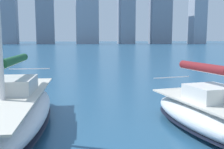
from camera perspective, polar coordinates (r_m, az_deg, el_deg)
The scene contains 3 objects.
city_skyline at distance 163.67m, azimuth -11.85°, elevation 14.56°, with size 174.23×23.45×55.00m.
sailboat_maroon at distance 10.10m, azimuth 21.69°, elevation -8.20°, with size 3.34×6.98×10.62m.
sailboat_forest at distance 10.22m, azimuth -21.40°, elevation -7.52°, with size 3.33×9.26×10.71m.
Camera 1 is at (1.60, 2.02, 3.37)m, focal length 42.00 mm.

